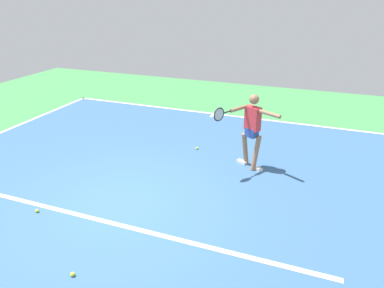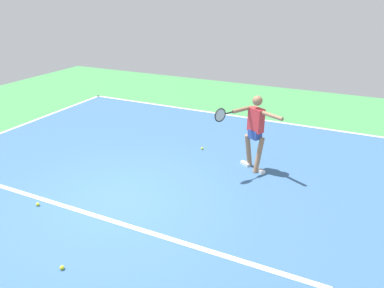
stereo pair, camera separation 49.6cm
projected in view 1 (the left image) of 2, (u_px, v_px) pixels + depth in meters
ground_plane at (123, 203)px, 6.83m from camera, size 20.22×20.22×0.00m
court_surface at (123, 203)px, 6.82m from camera, size 10.52×11.63×0.00m
court_line_baseline_near at (214, 114)px, 11.77m from camera, size 10.52×0.10×0.01m
court_line_service at (104, 221)px, 6.28m from camera, size 7.89×0.10×0.01m
court_line_centre_mark at (212, 116)px, 11.60m from camera, size 0.10×0.30×0.01m
tennis_player at (251, 127)px, 7.81m from camera, size 1.28×1.05×1.73m
tennis_ball_by_sideline at (73, 274)px, 5.06m from camera, size 0.07×0.07×0.07m
tennis_ball_far_corner at (37, 211)px, 6.52m from camera, size 0.07×0.07×0.07m
tennis_ball_near_service_line at (197, 148)px, 9.11m from camera, size 0.07×0.07×0.07m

